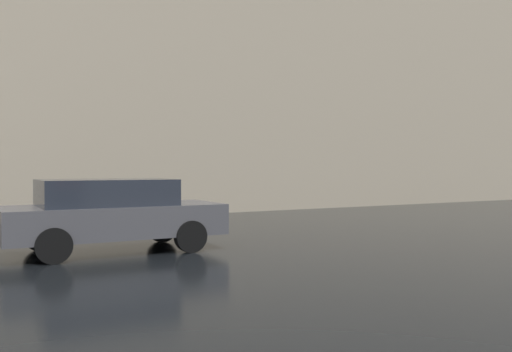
# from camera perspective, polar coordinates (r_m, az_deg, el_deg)

# --- Properties ---
(haussmann_block_corner) EXTENTS (19.92, 27.81, 19.08)m
(haussmann_block_corner) POSITION_cam_1_polar(r_m,az_deg,el_deg) (30.98, -5.13, 15.29)
(haussmann_block_corner) COLOR tan
(haussmann_block_corner) RESTS_ON ground_plane
(car_dark_grey) EXTENTS (1.85, 4.10, 1.41)m
(car_dark_grey) POSITION_cam_1_polar(r_m,az_deg,el_deg) (10.76, -15.07, -3.82)
(car_dark_grey) COLOR #4C4C51
(car_dark_grey) RESTS_ON ground_plane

